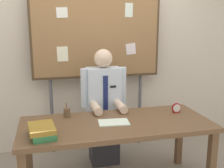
# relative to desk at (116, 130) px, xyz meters

# --- Properties ---
(back_wall) EXTENTS (6.40, 0.08, 2.70)m
(back_wall) POSITION_rel_desk_xyz_m (0.00, 1.18, 0.69)
(back_wall) COLOR beige
(back_wall) RESTS_ON ground_plane
(desk) EXTENTS (1.89, 0.79, 0.74)m
(desk) POSITION_rel_desk_xyz_m (0.00, 0.00, 0.00)
(desk) COLOR brown
(desk) RESTS_ON ground_plane
(person) EXTENTS (0.55, 0.56, 1.41)m
(person) POSITION_rel_desk_xyz_m (0.00, 0.60, 0.00)
(person) COLOR #2D2D33
(person) RESTS_ON ground_plane
(bulletin_board) EXTENTS (1.67, 0.09, 2.18)m
(bulletin_board) POSITION_rel_desk_xyz_m (-0.00, 0.98, 0.91)
(bulletin_board) COLOR #4C3823
(bulletin_board) RESTS_ON ground_plane
(book_stack) EXTENTS (0.25, 0.32, 0.10)m
(book_stack) POSITION_rel_desk_xyz_m (-0.71, -0.19, 0.13)
(book_stack) COLOR #337F47
(book_stack) RESTS_ON desk
(open_notebook) EXTENTS (0.32, 0.22, 0.01)m
(open_notebook) POSITION_rel_desk_xyz_m (-0.03, -0.02, 0.09)
(open_notebook) COLOR silver
(open_notebook) RESTS_ON desk
(desk_clock) EXTENTS (0.11, 0.04, 0.11)m
(desk_clock) POSITION_rel_desk_xyz_m (0.72, 0.13, 0.13)
(desk_clock) COLOR maroon
(desk_clock) RESTS_ON desk
(pen_holder) EXTENTS (0.07, 0.07, 0.16)m
(pen_holder) POSITION_rel_desk_xyz_m (-0.47, 0.26, 0.13)
(pen_holder) COLOR brown
(pen_holder) RESTS_ON desk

